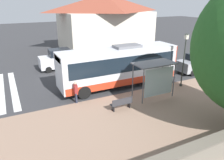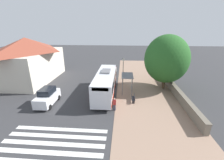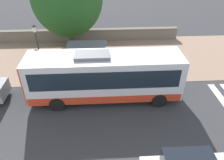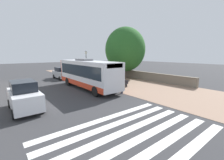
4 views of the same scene
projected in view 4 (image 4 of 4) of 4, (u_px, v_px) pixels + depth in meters
ground_plane at (92, 84)px, 20.21m from camera, size 120.00×120.00×0.00m
sidewalk_plaza at (117, 81)px, 22.97m from camera, size 9.00×44.00×0.02m
crosswalk_stripes at (133, 134)px, 7.57m from camera, size 9.00×5.25×0.01m
stone_wall at (135, 74)px, 25.35m from camera, size 0.60×20.00×1.25m
bus at (87, 73)px, 17.50m from camera, size 2.61×10.12×3.47m
bus_shelter at (104, 68)px, 20.40m from camera, size 1.67×3.06×2.67m
pedestrian at (122, 85)px, 15.28m from camera, size 0.34×0.22×1.62m
bench at (123, 83)px, 18.68m from camera, size 0.40×1.52×0.88m
street_lamp_near at (86, 63)px, 22.51m from camera, size 0.28×0.28×4.52m
shade_tree at (125, 50)px, 24.96m from camera, size 6.64×6.64×8.43m
parked_car_behind_bus at (62, 73)px, 24.66m from camera, size 1.90×4.27×1.88m
parked_car_far_lane at (24, 96)px, 10.71m from camera, size 1.89×4.04×2.13m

